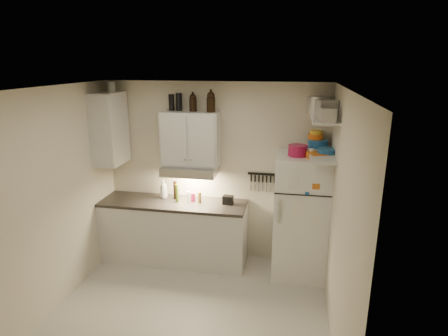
# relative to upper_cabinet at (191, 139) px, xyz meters

# --- Properties ---
(floor) EXTENTS (3.20, 3.00, 0.02)m
(floor) POSITION_rel_upper_cabinet_xyz_m (0.30, -1.33, -1.84)
(floor) COLOR #BAB6AC
(floor) RESTS_ON ground
(ceiling) EXTENTS (3.20, 3.00, 0.02)m
(ceiling) POSITION_rel_upper_cabinet_xyz_m (0.30, -1.33, 0.78)
(ceiling) COLOR silver
(ceiling) RESTS_ON ground
(back_wall) EXTENTS (3.20, 0.02, 2.60)m
(back_wall) POSITION_rel_upper_cabinet_xyz_m (0.30, 0.18, -0.53)
(back_wall) COLOR beige
(back_wall) RESTS_ON ground
(left_wall) EXTENTS (0.02, 3.00, 2.60)m
(left_wall) POSITION_rel_upper_cabinet_xyz_m (-1.31, -1.33, -0.53)
(left_wall) COLOR beige
(left_wall) RESTS_ON ground
(right_wall) EXTENTS (0.02, 3.00, 2.60)m
(right_wall) POSITION_rel_upper_cabinet_xyz_m (1.91, -1.33, -0.53)
(right_wall) COLOR beige
(right_wall) RESTS_ON ground
(base_cabinet) EXTENTS (2.10, 0.60, 0.88)m
(base_cabinet) POSITION_rel_upper_cabinet_xyz_m (-0.25, -0.14, -1.39)
(base_cabinet) COLOR silver
(base_cabinet) RESTS_ON floor
(countertop) EXTENTS (2.10, 0.62, 0.04)m
(countertop) POSITION_rel_upper_cabinet_xyz_m (-0.25, -0.14, -0.93)
(countertop) COLOR #2A2724
(countertop) RESTS_ON base_cabinet
(upper_cabinet) EXTENTS (0.80, 0.33, 0.75)m
(upper_cabinet) POSITION_rel_upper_cabinet_xyz_m (0.00, 0.00, 0.00)
(upper_cabinet) COLOR silver
(upper_cabinet) RESTS_ON back_wall
(side_cabinet) EXTENTS (0.33, 0.55, 1.00)m
(side_cabinet) POSITION_rel_upper_cabinet_xyz_m (-1.14, -0.14, 0.12)
(side_cabinet) COLOR silver
(side_cabinet) RESTS_ON left_wall
(range_hood) EXTENTS (0.76, 0.46, 0.12)m
(range_hood) POSITION_rel_upper_cabinet_xyz_m (0.00, -0.06, -0.44)
(range_hood) COLOR silver
(range_hood) RESTS_ON back_wall
(fridge) EXTENTS (0.70, 0.68, 1.70)m
(fridge) POSITION_rel_upper_cabinet_xyz_m (1.55, -0.18, -0.98)
(fridge) COLOR white
(fridge) RESTS_ON floor
(shelf_hi) EXTENTS (0.30, 0.95, 0.03)m
(shelf_hi) POSITION_rel_upper_cabinet_xyz_m (1.75, -0.31, 0.38)
(shelf_hi) COLOR silver
(shelf_hi) RESTS_ON right_wall
(shelf_lo) EXTENTS (0.30, 0.95, 0.03)m
(shelf_lo) POSITION_rel_upper_cabinet_xyz_m (1.75, -0.31, -0.07)
(shelf_lo) COLOR silver
(shelf_lo) RESTS_ON right_wall
(knife_strip) EXTENTS (0.42, 0.02, 0.03)m
(knife_strip) POSITION_rel_upper_cabinet_xyz_m (1.00, 0.15, -0.51)
(knife_strip) COLOR black
(knife_strip) RESTS_ON back_wall
(dutch_oven) EXTENTS (0.24, 0.24, 0.14)m
(dutch_oven) POSITION_rel_upper_cabinet_xyz_m (1.46, -0.22, -0.05)
(dutch_oven) COLOR maroon
(dutch_oven) RESTS_ON fridge
(book_stack) EXTENTS (0.26, 0.30, 0.08)m
(book_stack) POSITION_rel_upper_cabinet_xyz_m (1.69, -0.37, -0.08)
(book_stack) COLOR #C56318
(book_stack) RESTS_ON fridge
(spice_jar) EXTENTS (0.08, 0.08, 0.11)m
(spice_jar) POSITION_rel_upper_cabinet_xyz_m (1.63, -0.27, -0.07)
(spice_jar) COLOR silver
(spice_jar) RESTS_ON fridge
(stock_pot) EXTENTS (0.39, 0.39, 0.21)m
(stock_pot) POSITION_rel_upper_cabinet_xyz_m (1.70, 0.04, 0.50)
(stock_pot) COLOR silver
(stock_pot) RESTS_ON shelf_hi
(tin_a) EXTENTS (0.26, 0.25, 0.21)m
(tin_a) POSITION_rel_upper_cabinet_xyz_m (1.76, -0.42, 0.50)
(tin_a) COLOR #AAAAAD
(tin_a) RESTS_ON shelf_hi
(tin_b) EXTENTS (0.19, 0.19, 0.16)m
(tin_b) POSITION_rel_upper_cabinet_xyz_m (1.75, -0.71, 0.47)
(tin_b) COLOR #AAAAAD
(tin_b) RESTS_ON shelf_hi
(bowl_teal) EXTENTS (0.26, 0.26, 0.10)m
(bowl_teal) POSITION_rel_upper_cabinet_xyz_m (1.72, -0.00, 0.00)
(bowl_teal) COLOR #1A5390
(bowl_teal) RESTS_ON shelf_lo
(bowl_orange) EXTENTS (0.21, 0.21, 0.06)m
(bowl_orange) POSITION_rel_upper_cabinet_xyz_m (1.69, 0.03, 0.08)
(bowl_orange) COLOR orange
(bowl_orange) RESTS_ON bowl_teal
(bowl_yellow) EXTENTS (0.16, 0.16, 0.05)m
(bowl_yellow) POSITION_rel_upper_cabinet_xyz_m (1.69, 0.03, 0.14)
(bowl_yellow) COLOR gold
(bowl_yellow) RESTS_ON bowl_orange
(plates) EXTENTS (0.25, 0.25, 0.06)m
(plates) POSITION_rel_upper_cabinet_xyz_m (1.81, -0.33, -0.02)
(plates) COLOR #1A5390
(plates) RESTS_ON shelf_lo
(growler_a) EXTENTS (0.12, 0.12, 0.24)m
(growler_a) POSITION_rel_upper_cabinet_xyz_m (0.03, 0.03, 0.50)
(growler_a) COLOR black
(growler_a) RESTS_ON upper_cabinet
(growler_b) EXTENTS (0.15, 0.15, 0.28)m
(growler_b) POSITION_rel_upper_cabinet_xyz_m (0.29, -0.01, 0.52)
(growler_b) COLOR black
(growler_b) RESTS_ON upper_cabinet
(thermos_a) EXTENTS (0.10, 0.10, 0.24)m
(thermos_a) POSITION_rel_upper_cabinet_xyz_m (-0.17, 0.05, 0.50)
(thermos_a) COLOR black
(thermos_a) RESTS_ON upper_cabinet
(thermos_b) EXTENTS (0.09, 0.09, 0.23)m
(thermos_b) POSITION_rel_upper_cabinet_xyz_m (-0.28, 0.05, 0.49)
(thermos_b) COLOR black
(thermos_b) RESTS_ON upper_cabinet
(side_jar) EXTENTS (0.14, 0.14, 0.14)m
(side_jar) POSITION_rel_upper_cabinet_xyz_m (-1.11, -0.03, 0.70)
(side_jar) COLOR silver
(side_jar) RESTS_ON side_cabinet
(soap_bottle) EXTENTS (0.14, 0.14, 0.32)m
(soap_bottle) POSITION_rel_upper_cabinet_xyz_m (-0.43, -0.02, -0.75)
(soap_bottle) COLOR silver
(soap_bottle) RESTS_ON countertop
(pepper_mill) EXTENTS (0.05, 0.05, 0.16)m
(pepper_mill) POSITION_rel_upper_cabinet_xyz_m (0.13, -0.10, -0.83)
(pepper_mill) COLOR brown
(pepper_mill) RESTS_ON countertop
(oil_bottle) EXTENTS (0.06, 0.06, 0.26)m
(oil_bottle) POSITION_rel_upper_cabinet_xyz_m (-0.19, -0.13, -0.77)
(oil_bottle) COLOR #405816
(oil_bottle) RESTS_ON countertop
(vinegar_bottle) EXTENTS (0.07, 0.07, 0.27)m
(vinegar_bottle) POSITION_rel_upper_cabinet_xyz_m (-0.25, -0.02, -0.77)
(vinegar_bottle) COLOR black
(vinegar_bottle) RESTS_ON countertop
(clear_bottle) EXTENTS (0.07, 0.07, 0.15)m
(clear_bottle) POSITION_rel_upper_cabinet_xyz_m (-0.03, -0.09, -0.83)
(clear_bottle) COLOR silver
(clear_bottle) RESTS_ON countertop
(red_jar) EXTENTS (0.06, 0.06, 0.12)m
(red_jar) POSITION_rel_upper_cabinet_xyz_m (0.03, -0.06, -0.84)
(red_jar) COLOR maroon
(red_jar) RESTS_ON countertop
(caddy) EXTENTS (0.15, 0.12, 0.12)m
(caddy) POSITION_rel_upper_cabinet_xyz_m (0.54, -0.08, -0.84)
(caddy) COLOR black
(caddy) RESTS_ON countertop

